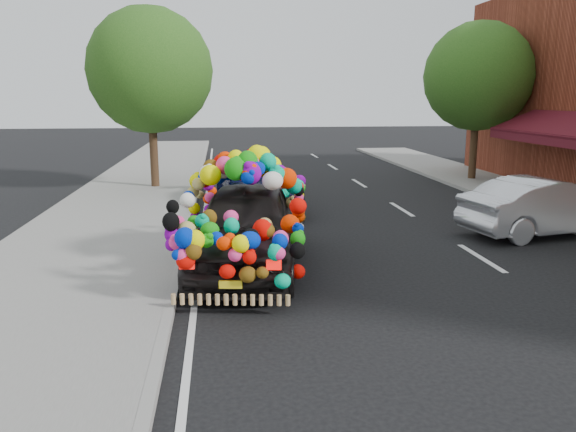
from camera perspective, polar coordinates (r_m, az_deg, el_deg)
ground at (r=10.86m, az=1.58°, el=-4.93°), size 100.00×100.00×0.00m
sidewalk at (r=11.07m, az=-21.10°, el=-5.09°), size 4.00×60.00×0.12m
kerb at (r=10.76m, az=-10.95°, el=-4.96°), size 0.15×60.00×0.13m
lane_markings at (r=11.92m, az=19.01°, el=-4.03°), size 6.00×50.00×0.01m
tree_near_sidewalk at (r=19.91m, az=-13.86°, el=14.15°), size 4.20×4.20×6.13m
tree_far_b at (r=22.42m, az=18.78°, el=13.26°), size 4.00×4.00×5.90m
plush_art_car at (r=10.38m, az=-4.29°, el=0.79°), size 2.92×5.12×2.23m
navy_sedan at (r=16.16m, az=-3.29°, el=3.28°), size 2.40×5.08×1.43m
silver_hatchback at (r=14.34m, az=24.80°, el=0.88°), size 4.26×2.20×1.34m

